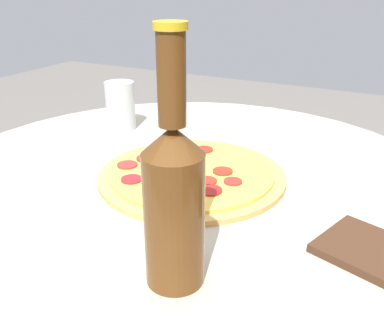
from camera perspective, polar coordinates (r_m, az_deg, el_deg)
table at (r=0.91m, az=-0.53°, el=-12.07°), size 1.01×1.01×0.76m
pizza at (r=0.79m, az=-0.08°, el=-0.80°), size 0.35×0.35×0.02m
beer_bottle at (r=0.49m, az=-2.44°, el=-4.05°), size 0.07×0.07×0.30m
drinking_glass at (r=1.06m, az=-9.52°, el=8.22°), size 0.07×0.07×0.11m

